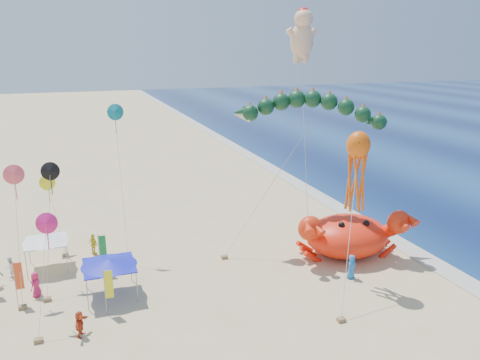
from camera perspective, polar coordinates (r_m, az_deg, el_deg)
name	(u,v)px	position (r m, az deg, el deg)	size (l,w,h in m)	color
ground	(272,263)	(37.78, 3.95, -10.03)	(320.00, 320.00, 0.00)	#D1B784
foam_strip	(397,242)	(43.65, 18.64, -7.17)	(320.00, 320.00, 0.00)	silver
crab_inflatable	(348,235)	(39.29, 13.06, -6.51)	(9.31, 6.78, 4.08)	#FF260D
dragon_kite	(311,114)	(38.38, 8.64, 8.01)	(13.87, 6.40, 12.71)	#0D321B
cherub_kite	(302,34)	(43.23, 7.61, 17.19)	(2.18, 5.39, 19.81)	#FCC39A
octopus_kite	(357,165)	(33.13, 14.07, 1.73)	(4.62, 5.57, 11.04)	#E4560C
canopy_blue	(109,263)	(33.33, -15.68, -9.68)	(3.73, 3.73, 2.71)	gray
canopy_white	(46,239)	(38.75, -22.63, -6.66)	(3.34, 3.34, 2.71)	gray
feather_flags	(55,269)	(34.57, -21.58, -10.07)	(7.92, 6.02, 3.20)	gray
beachgoers	(107,274)	(35.39, -15.90, -10.95)	(29.78, 12.93, 1.87)	#C5401F
small_kites	(59,183)	(35.49, -21.24, -0.30)	(8.49, 14.87, 12.29)	#0B6C7B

